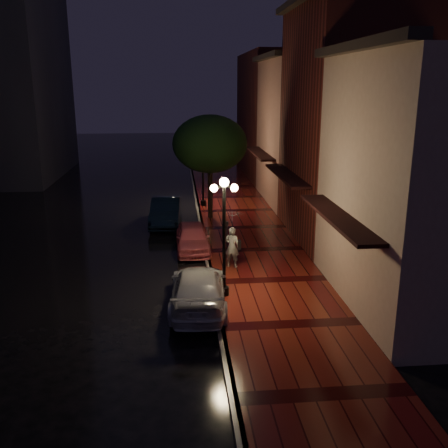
# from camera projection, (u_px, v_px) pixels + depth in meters

# --- Properties ---
(ground) EXTENTS (120.00, 120.00, 0.00)m
(ground) POSITION_uv_depth(u_px,v_px,m) (206.00, 254.00, 22.92)
(ground) COLOR black
(ground) RESTS_ON ground
(sidewalk) EXTENTS (4.50, 60.00, 0.15)m
(sidewalk) POSITION_uv_depth(u_px,v_px,m) (255.00, 251.00, 23.11)
(sidewalk) COLOR #450C0C
(sidewalk) RESTS_ON ground
(curb) EXTENTS (0.25, 60.00, 0.15)m
(curb) POSITION_uv_depth(u_px,v_px,m) (206.00, 252.00, 22.90)
(curb) COLOR #595451
(curb) RESTS_ON ground
(storefront_near) EXTENTS (5.00, 8.00, 8.50)m
(storefront_near) POSITION_uv_depth(u_px,v_px,m) (425.00, 186.00, 16.66)
(storefront_near) COLOR gray
(storefront_near) RESTS_ON ground
(storefront_mid) EXTENTS (5.00, 8.00, 11.00)m
(storefront_mid) POSITION_uv_depth(u_px,v_px,m) (348.00, 128.00, 23.99)
(storefront_mid) COLOR #511914
(storefront_mid) RESTS_ON ground
(storefront_far) EXTENTS (5.00, 8.00, 9.00)m
(storefront_far) POSITION_uv_depth(u_px,v_px,m) (305.00, 133.00, 31.93)
(storefront_far) COLOR #8C5951
(storefront_far) RESTS_ON ground
(storefront_extra) EXTENTS (5.00, 12.00, 10.00)m
(storefront_extra) POSITION_uv_depth(u_px,v_px,m) (275.00, 116.00, 41.38)
(storefront_extra) COLOR #511914
(storefront_extra) RESTS_ON ground
(streetlamp_near) EXTENTS (0.96, 0.36, 4.31)m
(streetlamp_near) POSITION_uv_depth(u_px,v_px,m) (224.00, 230.00, 17.46)
(streetlamp_near) COLOR black
(streetlamp_near) RESTS_ON sidewalk
(streetlamp_far) EXTENTS (0.96, 0.36, 4.31)m
(streetlamp_far) POSITION_uv_depth(u_px,v_px,m) (203.00, 167.00, 30.88)
(streetlamp_far) COLOR black
(streetlamp_far) RESTS_ON sidewalk
(street_tree) EXTENTS (4.16, 4.16, 5.80)m
(street_tree) POSITION_uv_depth(u_px,v_px,m) (210.00, 146.00, 27.58)
(street_tree) COLOR black
(street_tree) RESTS_ON sidewalk
(pink_car) EXTENTS (1.57, 3.81, 1.29)m
(pink_car) POSITION_uv_depth(u_px,v_px,m) (193.00, 238.00, 23.20)
(pink_car) COLOR #DB5A67
(pink_car) RESTS_ON ground
(navy_car) EXTENTS (1.79, 4.57, 1.48)m
(navy_car) POSITION_uv_depth(u_px,v_px,m) (166.00, 212.00, 27.54)
(navy_car) COLOR black
(navy_car) RESTS_ON ground
(silver_car) EXTENTS (2.22, 4.85, 1.38)m
(silver_car) POSITION_uv_depth(u_px,v_px,m) (199.00, 289.00, 17.26)
(silver_car) COLOR #B5B4BC
(silver_car) RESTS_ON ground
(woman_with_umbrella) EXTENTS (1.00, 1.02, 2.41)m
(woman_with_umbrella) POSITION_uv_depth(u_px,v_px,m) (232.00, 230.00, 20.49)
(woman_with_umbrella) COLOR silver
(woman_with_umbrella) RESTS_ON sidewalk
(parking_meter) EXTENTS (0.12, 0.10, 1.26)m
(parking_meter) POSITION_uv_depth(u_px,v_px,m) (227.00, 232.00, 23.18)
(parking_meter) COLOR black
(parking_meter) RESTS_ON sidewalk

